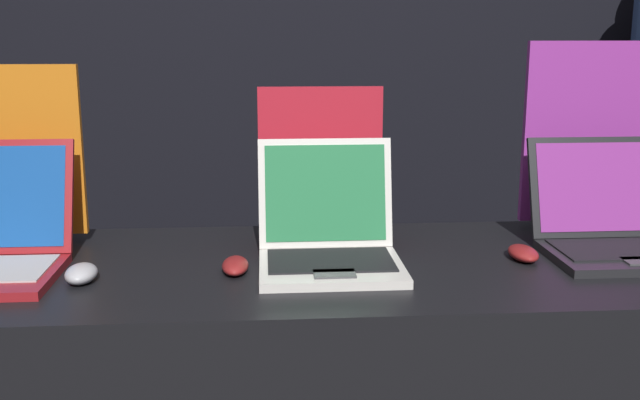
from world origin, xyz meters
TOP-DOWN VIEW (x-y plane):
  - wall_back at (0.00, 1.70)m, footprint 8.00×0.05m
  - mouse_front at (-0.53, 0.25)m, footprint 0.07×0.10m
  - promo_stand_front at (-0.76, 0.58)m, footprint 0.34×0.07m
  - laptop_middle at (0.01, 0.34)m, footprint 0.32×0.33m
  - mouse_middle at (-0.20, 0.29)m, footprint 0.06×0.12m
  - promo_stand_middle at (0.01, 0.60)m, footprint 0.32×0.07m
  - laptop_back at (0.73, 0.38)m, footprint 0.38×0.35m
  - mouse_back at (0.48, 0.34)m, footprint 0.06×0.12m
  - promo_stand_back at (0.73, 0.62)m, footprint 0.33×0.07m

SIDE VIEW (x-z plane):
  - mouse_middle at x=-0.20m, z-range 0.88..0.91m
  - mouse_back at x=0.48m, z-range 0.88..0.91m
  - mouse_front at x=-0.53m, z-range 0.88..0.92m
  - laptop_back at x=0.73m, z-range 0.81..1.08m
  - laptop_middle at x=0.01m, z-range 0.81..1.08m
  - promo_stand_middle at x=0.01m, z-range 0.87..1.26m
  - promo_stand_front at x=-0.76m, z-range 0.87..1.32m
  - promo_stand_back at x=0.73m, z-range 0.87..1.38m
  - wall_back at x=0.00m, z-range 0.00..2.80m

